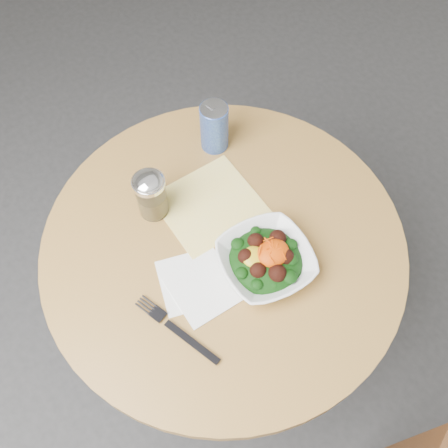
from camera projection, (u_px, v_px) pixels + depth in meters
name	position (u px, v px, depth m)	size (l,w,h in m)	color
ground	(224.00, 334.00, 1.88)	(6.00, 6.00, 0.00)	#303032
table	(224.00, 274.00, 1.40)	(0.90, 0.90, 0.75)	black
cloth_napkin	(209.00, 204.00, 1.28)	(0.24, 0.22, 0.00)	yellow
paper_napkins	(198.00, 284.00, 1.17)	(0.19, 0.20, 0.00)	white
salad_bowl	(266.00, 260.00, 1.17)	(0.25, 0.25, 0.08)	white
fork	(174.00, 328.00, 1.11)	(0.08, 0.23, 0.00)	black
spice_shaker	(151.00, 195.00, 1.21)	(0.08, 0.08, 0.14)	silver
beverage_can	(214.00, 127.00, 1.32)	(0.08, 0.08, 0.15)	navy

